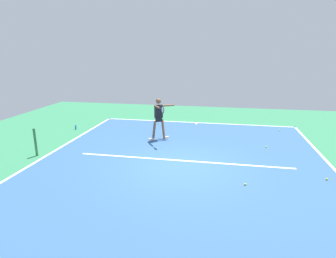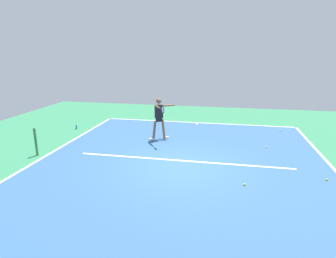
{
  "view_description": "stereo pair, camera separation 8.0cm",
  "coord_description": "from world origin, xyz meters",
  "px_view_note": "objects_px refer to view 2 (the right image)",
  "views": [
    {
      "loc": [
        -1.28,
        8.91,
        3.82
      ],
      "look_at": [
        0.7,
        -1.45,
        0.9
      ],
      "focal_mm": 30.18,
      "sensor_mm": 36.0,
      "label": 1
    },
    {
      "loc": [
        -1.36,
        8.89,
        3.82
      ],
      "look_at": [
        0.7,
        -1.45,
        0.9
      ],
      "focal_mm": 30.18,
      "sensor_mm": 36.0,
      "label": 2
    }
  ],
  "objects_px": {
    "net_post": "(36,142)",
    "tennis_ball_by_baseline": "(159,123)",
    "tennis_player": "(159,116)",
    "tennis_ball_far_corner": "(280,130)",
    "water_bottle": "(76,127)",
    "tennis_ball_by_sideline": "(267,147)",
    "tennis_ball_near_player": "(327,180)",
    "tennis_ball_near_service_line": "(245,184)"
  },
  "relations": [
    {
      "from": "net_post",
      "to": "tennis_ball_by_baseline",
      "type": "relative_size",
      "value": 16.21
    },
    {
      "from": "tennis_player",
      "to": "tennis_ball_by_baseline",
      "type": "distance_m",
      "value": 2.97
    },
    {
      "from": "tennis_ball_by_baseline",
      "to": "tennis_ball_far_corner",
      "type": "bearing_deg",
      "value": 177.83
    },
    {
      "from": "water_bottle",
      "to": "tennis_ball_by_sideline",
      "type": "bearing_deg",
      "value": 172.91
    },
    {
      "from": "tennis_player",
      "to": "water_bottle",
      "type": "relative_size",
      "value": 8.46
    },
    {
      "from": "tennis_ball_by_baseline",
      "to": "tennis_ball_near_player",
      "type": "xyz_separation_m",
      "value": [
        -6.6,
        5.8,
        0.0
      ]
    },
    {
      "from": "net_post",
      "to": "tennis_ball_by_sideline",
      "type": "distance_m",
      "value": 9.04
    },
    {
      "from": "tennis_ball_near_service_line",
      "to": "water_bottle",
      "type": "height_order",
      "value": "water_bottle"
    },
    {
      "from": "tennis_ball_near_player",
      "to": "tennis_ball_by_sideline",
      "type": "bearing_deg",
      "value": -63.46
    },
    {
      "from": "tennis_ball_near_player",
      "to": "tennis_ball_by_sideline",
      "type": "xyz_separation_m",
      "value": [
        1.4,
        -2.8,
        0.0
      ]
    },
    {
      "from": "net_post",
      "to": "tennis_ball_by_baseline",
      "type": "distance_m",
      "value": 6.58
    },
    {
      "from": "tennis_ball_near_player",
      "to": "tennis_player",
      "type": "bearing_deg",
      "value": -27.46
    },
    {
      "from": "tennis_ball_near_player",
      "to": "net_post",
      "type": "bearing_deg",
      "value": -1.21
    },
    {
      "from": "tennis_ball_by_baseline",
      "to": "net_post",
      "type": "bearing_deg",
      "value": 58.3
    },
    {
      "from": "tennis_ball_near_player",
      "to": "tennis_ball_by_sideline",
      "type": "distance_m",
      "value": 3.13
    },
    {
      "from": "tennis_ball_near_player",
      "to": "water_bottle",
      "type": "distance_m",
      "value": 11.17
    },
    {
      "from": "tennis_ball_near_service_line",
      "to": "net_post",
      "type": "bearing_deg",
      "value": -7.83
    },
    {
      "from": "tennis_player",
      "to": "water_bottle",
      "type": "bearing_deg",
      "value": -43.85
    },
    {
      "from": "tennis_ball_near_service_line",
      "to": "tennis_ball_near_player",
      "type": "relative_size",
      "value": 1.0
    },
    {
      "from": "tennis_ball_far_corner",
      "to": "tennis_ball_by_baseline",
      "type": "height_order",
      "value": "same"
    },
    {
      "from": "water_bottle",
      "to": "net_post",
      "type": "bearing_deg",
      "value": 96.35
    },
    {
      "from": "tennis_ball_near_player",
      "to": "tennis_ball_near_service_line",
      "type": "bearing_deg",
      "value": 18.43
    },
    {
      "from": "net_post",
      "to": "tennis_ball_far_corner",
      "type": "relative_size",
      "value": 16.21
    },
    {
      "from": "tennis_ball_near_player",
      "to": "water_bottle",
      "type": "bearing_deg",
      "value": -20.56
    },
    {
      "from": "tennis_ball_far_corner",
      "to": "tennis_ball_by_sideline",
      "type": "xyz_separation_m",
      "value": [
        1.01,
        2.76,
        0.0
      ]
    },
    {
      "from": "tennis_ball_by_sideline",
      "to": "water_bottle",
      "type": "relative_size",
      "value": 0.3
    },
    {
      "from": "tennis_ball_far_corner",
      "to": "water_bottle",
      "type": "height_order",
      "value": "water_bottle"
    },
    {
      "from": "tennis_ball_far_corner",
      "to": "tennis_ball_by_sideline",
      "type": "relative_size",
      "value": 1.0
    },
    {
      "from": "net_post",
      "to": "tennis_player",
      "type": "height_order",
      "value": "tennis_player"
    },
    {
      "from": "tennis_ball_far_corner",
      "to": "tennis_ball_by_baseline",
      "type": "bearing_deg",
      "value": -2.17
    },
    {
      "from": "tennis_ball_near_service_line",
      "to": "tennis_ball_by_baseline",
      "type": "xyz_separation_m",
      "value": [
        4.11,
        -6.62,
        0.0
      ]
    },
    {
      "from": "net_post",
      "to": "tennis_ball_near_service_line",
      "type": "distance_m",
      "value": 7.65
    },
    {
      "from": "tennis_ball_near_player",
      "to": "water_bottle",
      "type": "relative_size",
      "value": 0.3
    },
    {
      "from": "net_post",
      "to": "tennis_ball_near_player",
      "type": "distance_m",
      "value": 10.06
    },
    {
      "from": "net_post",
      "to": "tennis_ball_by_sideline",
      "type": "bearing_deg",
      "value": -163.36
    },
    {
      "from": "tennis_ball_near_player",
      "to": "tennis_ball_by_sideline",
      "type": "height_order",
      "value": "same"
    },
    {
      "from": "water_bottle",
      "to": "tennis_player",
      "type": "bearing_deg",
      "value": 169.57
    },
    {
      "from": "tennis_ball_by_baseline",
      "to": "water_bottle",
      "type": "xyz_separation_m",
      "value": [
        3.86,
        1.87,
        0.08
      ]
    },
    {
      "from": "tennis_player",
      "to": "tennis_ball_near_player",
      "type": "xyz_separation_m",
      "value": [
        -5.95,
        3.09,
        -1.04
      ]
    },
    {
      "from": "tennis_ball_by_baseline",
      "to": "water_bottle",
      "type": "bearing_deg",
      "value": 25.87
    },
    {
      "from": "water_bottle",
      "to": "tennis_ball_by_baseline",
      "type": "bearing_deg",
      "value": -154.13
    },
    {
      "from": "tennis_ball_near_service_line",
      "to": "water_bottle",
      "type": "xyz_separation_m",
      "value": [
        7.97,
        -4.75,
        0.08
      ]
    }
  ]
}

